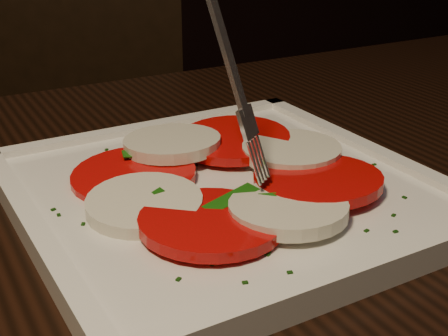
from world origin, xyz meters
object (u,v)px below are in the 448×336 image
table (297,290)px  plate (224,194)px  chair (76,147)px  fork (219,58)px

table → plate: plate is taller
chair → plate: bearing=-70.4°
chair → fork: bearing=-71.1°
plate → fork: 0.12m
table → chair: 0.74m
chair → fork: (0.02, -0.74, 0.34)m
table → plate: 0.13m
table → fork: size_ratio=7.26×
fork → chair: bearing=48.3°
plate → chair: bearing=92.0°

